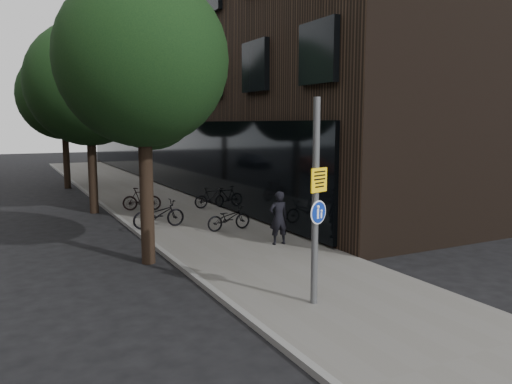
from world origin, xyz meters
TOP-DOWN VIEW (x-y plane):
  - ground at (0.00, 0.00)m, footprint 120.00×120.00m
  - sidewalk at (0.25, 10.00)m, footprint 4.50×60.00m
  - curb_edge at (-2.00, 10.00)m, footprint 0.15×60.00m
  - building_right_dark_brick at (8.50, 22.00)m, footprint 12.00×40.00m
  - street_tree_near at (-2.53, 4.64)m, footprint 4.40×4.40m
  - street_tree_mid at (-2.53, 13.14)m, footprint 5.00×5.00m
  - street_tree_far at (-2.53, 22.14)m, footprint 5.00×5.00m
  - signpost at (-0.52, -0.30)m, footprint 0.46×0.18m
  - pedestrian at (1.30, 4.31)m, footprint 0.63×0.46m
  - parked_bike_facade_near at (0.80, 6.83)m, footprint 1.63×0.66m
  - parked_bike_facade_far at (1.96, 11.27)m, footprint 1.51×0.50m
  - parked_bike_curb_near at (-1.20, 8.30)m, footprint 1.85×0.72m
  - parked_bike_curb_far at (-0.84, 12.03)m, footprint 1.63×0.99m

SIDE VIEW (x-z plane):
  - ground at x=0.00m, z-range 0.00..0.00m
  - sidewalk at x=0.25m, z-range 0.00..0.12m
  - curb_edge at x=-2.00m, z-range 0.00..0.13m
  - parked_bike_facade_near at x=0.80m, z-range 0.12..0.96m
  - parked_bike_facade_far at x=1.96m, z-range 0.12..1.02m
  - parked_bike_curb_far at x=-0.84m, z-range 0.12..1.07m
  - parked_bike_curb_near at x=-1.20m, z-range 0.12..1.08m
  - pedestrian at x=1.30m, z-range 0.12..1.73m
  - signpost at x=-0.52m, z-range 0.14..4.24m
  - street_tree_near at x=-2.53m, z-range 1.36..8.86m
  - street_tree_mid at x=-2.53m, z-range 1.21..9.01m
  - street_tree_far at x=-2.53m, z-range 1.21..9.01m
  - building_right_dark_brick at x=8.50m, z-range 0.00..18.00m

